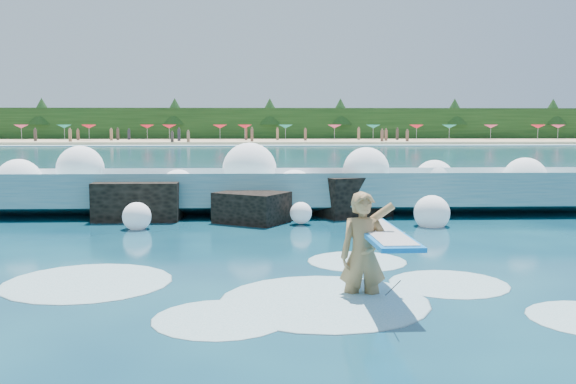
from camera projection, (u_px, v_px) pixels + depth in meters
name	position (u px, v px, depth m)	size (l,w,h in m)	color
ground	(201.00, 279.00, 10.38)	(200.00, 200.00, 0.00)	#082B42
beach	(255.00, 142.00, 87.87)	(140.00, 20.00, 0.40)	tan
wet_band	(254.00, 145.00, 76.96)	(140.00, 5.00, 0.08)	silver
treeline	(255.00, 125.00, 97.57)	(140.00, 4.00, 5.00)	black
breaking_wave	(271.00, 193.00, 18.25)	(18.13, 2.82, 1.56)	teal
rock_cluster	(238.00, 203.00, 17.12)	(7.93, 3.21, 1.28)	black
surfer_with_board	(368.00, 251.00, 9.18)	(0.96, 2.98, 1.85)	#9F794A
wave_spray	(272.00, 179.00, 17.98)	(15.22, 4.31, 2.10)	white
surf_foam	(280.00, 292.00, 9.56)	(9.22, 5.35, 0.15)	silver
beach_umbrellas	(254.00, 126.00, 89.47)	(111.12, 6.55, 0.50)	#C93B67
beachgoers	(225.00, 136.00, 84.08)	(107.26, 13.56, 1.93)	#3F332D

